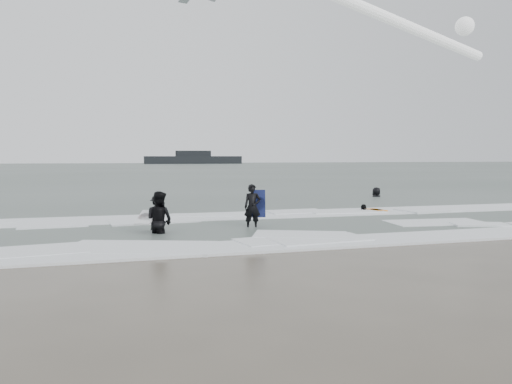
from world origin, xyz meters
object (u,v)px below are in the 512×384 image
object	(u,v)px
surfer_breaker	(157,214)
surfer_centre	(252,229)
surfer_right_near	(364,212)
surfer_right_far	(376,198)
surfer_wading	(159,234)
vessel_horizon	(193,159)
airshow_jet	(363,13)

from	to	relation	value
surfer_breaker	surfer_centre	bearing A→B (deg)	-107.26
surfer_right_near	surfer_right_far	world-z (taller)	surfer_right_far
surfer_wading	surfer_breaker	distance (m)	5.72
vessel_horizon	surfer_wading	bearing A→B (deg)	-98.69
surfer_right_far	vessel_horizon	size ratio (longest dim) A/B	0.06
surfer_wading	airshow_jet	bearing A→B (deg)	-81.77
surfer_centre	surfer_breaker	distance (m)	6.08
surfer_centre	surfer_right_near	distance (m)	7.01
surfer_wading	surfer_right_far	xyz separation A→B (m)	(13.68, 10.77, 0.00)
surfer_right_far	airshow_jet	distance (m)	42.18
surfer_right_near	vessel_horizon	size ratio (longest dim) A/B	0.05
surfer_wading	surfer_breaker	xyz separation A→B (m)	(0.35, 5.71, 0.00)
surfer_right_far	airshow_jet	bearing A→B (deg)	-136.60
surfer_right_far	vessel_horizon	world-z (taller)	vessel_horizon
surfer_centre	airshow_jet	bearing A→B (deg)	68.55
surfer_right_near	vessel_horizon	distance (m)	135.63
surfer_right_near	surfer_right_far	size ratio (longest dim) A/B	0.86
surfer_centre	surfer_wading	world-z (taller)	surfer_wading
airshow_jet	surfer_centre	bearing A→B (deg)	-121.39
surfer_right_near	airshow_jet	bearing A→B (deg)	-166.52
surfer_right_near	vessel_horizon	xyz separation A→B (m)	(12.00, 135.09, 1.51)
surfer_right_near	airshow_jet	distance (m)	49.46
surfer_centre	vessel_horizon	world-z (taller)	vessel_horizon
vessel_horizon	airshow_jet	world-z (taller)	airshow_jet
surfer_right_far	vessel_horizon	distance (m)	128.39
surfer_breaker	surfer_right_far	xyz separation A→B (m)	(13.33, 5.07, 0.00)
airshow_jet	vessel_horizon	bearing A→B (deg)	95.06
surfer_centre	surfer_breaker	xyz separation A→B (m)	(-2.81, 5.39, 0.00)
surfer_breaker	airshow_jet	bearing A→B (deg)	7.54
surfer_centre	surfer_right_near	bearing A→B (deg)	40.17
surfer_right_near	airshow_jet	size ratio (longest dim) A/B	0.03
surfer_centre	surfer_breaker	world-z (taller)	surfer_breaker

